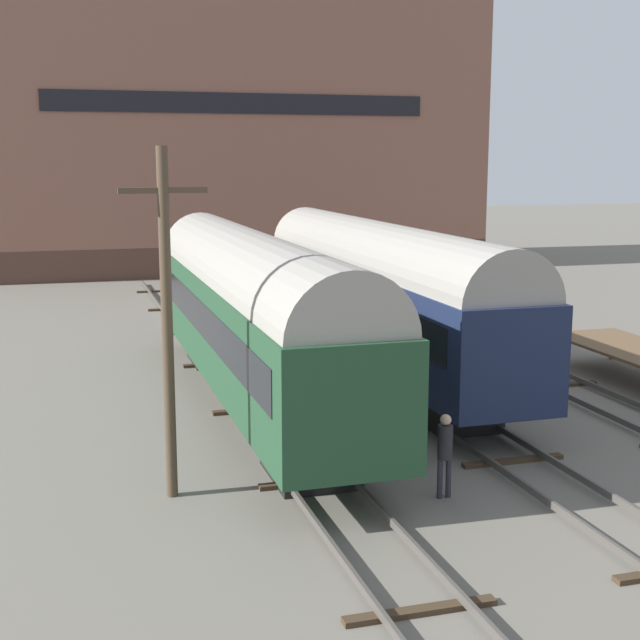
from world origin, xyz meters
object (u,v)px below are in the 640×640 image
(train_car_navy, at_px, (379,288))
(person_worker, at_px, (445,447))
(utility_pole, at_px, (167,319))
(train_car_green, at_px, (252,308))

(train_car_navy, relative_size, person_worker, 10.09)
(train_car_navy, bearing_deg, utility_pole, -131.44)
(train_car_green, relative_size, train_car_navy, 1.00)
(train_car_navy, relative_size, utility_pole, 2.52)
(train_car_navy, bearing_deg, person_worker, -102.92)
(train_car_navy, xyz_separation_m, person_worker, (-2.50, -10.91, -1.79))
(utility_pole, bearing_deg, train_car_navy, 48.56)
(train_car_navy, height_order, utility_pole, utility_pole)
(person_worker, relative_size, utility_pole, 0.25)
(train_car_green, distance_m, utility_pole, 7.17)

